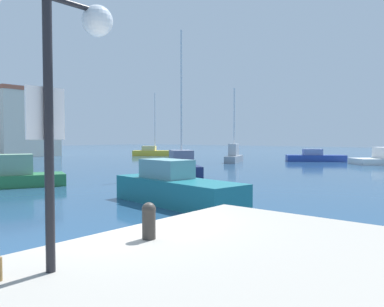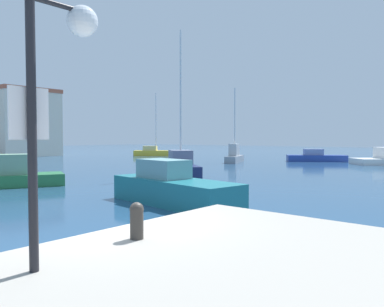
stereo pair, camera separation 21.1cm
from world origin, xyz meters
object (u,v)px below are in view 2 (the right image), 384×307
sailboat_yellow_center_channel (155,152)px  motorboat_blue_far_left (316,157)px  lamppost (30,31)px  motorboat_teal_distant_east (172,188)px  mooring_bollard (137,219)px  sailboat_grey_outer_mooring (234,155)px  sailboat_navy_behind_lamppost (181,166)px

sailboat_yellow_center_channel → motorboat_blue_far_left: sailboat_yellow_center_channel is taller
lamppost → motorboat_teal_distant_east: lamppost is taller
mooring_bollard → sailboat_grey_outer_mooring: bearing=31.6°
sailboat_grey_outer_mooring → motorboat_blue_far_left: sailboat_grey_outer_mooring is taller
mooring_bollard → motorboat_blue_far_left: size_ratio=0.09×
lamppost → motorboat_teal_distant_east: (7.93, 5.45, -2.93)m
sailboat_yellow_center_channel → motorboat_blue_far_left: size_ratio=1.47×
sailboat_grey_outer_mooring → mooring_bollard: bearing=-148.4°
motorboat_teal_distant_east → sailboat_grey_outer_mooring: bearing=28.8°
motorboat_teal_distant_east → motorboat_blue_far_left: 27.99m
motorboat_teal_distant_east → sailboat_grey_outer_mooring: (20.79, 11.41, 0.12)m
mooring_bollard → sailboat_grey_outer_mooring: 31.86m
sailboat_yellow_center_channel → sailboat_navy_behind_lamppost: (-17.38, -20.27, 0.11)m
lamppost → sailboat_grey_outer_mooring: sailboat_grey_outer_mooring is taller
lamppost → sailboat_grey_outer_mooring: bearing=30.4°
mooring_bollard → sailboat_grey_outer_mooring: sailboat_grey_outer_mooring is taller
sailboat_yellow_center_channel → mooring_bollard: bearing=-134.4°
sailboat_navy_behind_lamppost → sailboat_yellow_center_channel: bearing=49.4°
sailboat_navy_behind_lamppost → motorboat_blue_far_left: bearing=-1.9°
motorboat_teal_distant_east → sailboat_grey_outer_mooring: 23.72m
sailboat_yellow_center_channel → lamppost: bearing=-135.7°
sailboat_grey_outer_mooring → motorboat_blue_far_left: (6.54, -5.41, -0.26)m
sailboat_yellow_center_channel → sailboat_navy_behind_lamppost: size_ratio=0.91×
motorboat_teal_distant_east → sailboat_navy_behind_lamppost: 10.26m
mooring_bollard → sailboat_navy_behind_lamppost: 18.52m
mooring_bollard → motorboat_teal_distant_east: (6.33, 5.28, -0.65)m
lamppost → motorboat_blue_far_left: 37.21m
motorboat_teal_distant_east → mooring_bollard: bearing=-140.1°
mooring_bollard → sailboat_yellow_center_channel: bearing=45.6°
sailboat_navy_behind_lamppost → mooring_bollard: bearing=-139.8°
sailboat_grey_outer_mooring → sailboat_navy_behind_lamppost: (-12.99, -4.75, -0.06)m
sailboat_yellow_center_channel → sailboat_grey_outer_mooring: sailboat_yellow_center_channel is taller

